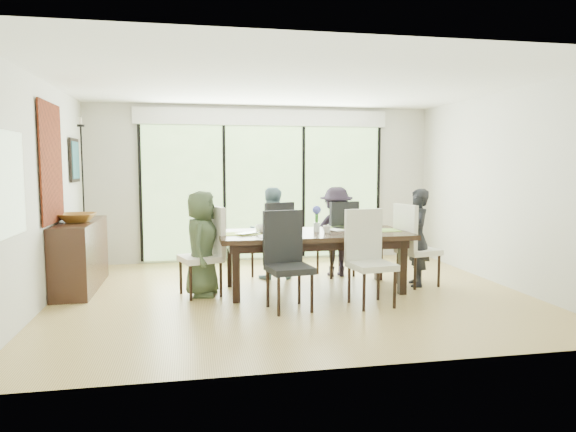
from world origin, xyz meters
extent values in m
cube|color=olive|center=(0.00, 0.00, -0.01)|extent=(6.00, 5.00, 0.01)
cube|color=white|center=(0.00, 0.00, 2.71)|extent=(6.00, 5.00, 0.01)
cube|color=beige|center=(0.00, 2.51, 1.35)|extent=(6.00, 0.02, 2.70)
cube|color=white|center=(0.00, -2.51, 1.35)|extent=(6.00, 0.02, 2.70)
cube|color=silver|center=(-3.01, 0.00, 1.35)|extent=(0.02, 5.00, 2.70)
cube|color=beige|center=(3.01, 0.00, 1.35)|extent=(0.02, 5.00, 2.70)
cube|color=#598C3F|center=(0.00, 2.47, 1.20)|extent=(4.20, 0.02, 2.30)
cube|color=white|center=(0.00, 2.46, 2.50)|extent=(4.40, 0.06, 0.28)
cube|color=black|center=(-2.10, 2.46, 1.20)|extent=(0.05, 0.04, 2.30)
cube|color=black|center=(-0.70, 2.46, 1.20)|extent=(0.05, 0.04, 2.30)
cube|color=black|center=(0.70, 2.46, 1.20)|extent=(0.05, 0.04, 2.30)
cube|color=black|center=(2.10, 2.46, 1.20)|extent=(0.05, 0.04, 2.30)
cube|color=#8CAD7F|center=(-2.97, -1.20, 1.50)|extent=(0.02, 0.90, 1.00)
cube|color=brown|center=(0.00, 3.40, -0.05)|extent=(6.00, 1.80, 0.10)
cube|color=brown|center=(0.00, 4.20, 0.55)|extent=(6.00, 0.08, 0.06)
sphere|color=#14380F|center=(-1.80, 5.20, 1.44)|extent=(3.20, 3.20, 3.20)
sphere|color=#14380F|center=(0.40, 5.80, 1.80)|extent=(4.00, 4.00, 4.00)
sphere|color=#14380F|center=(2.20, 5.00, 1.26)|extent=(2.80, 2.80, 2.80)
sphere|color=#14380F|center=(-0.60, 6.50, 1.62)|extent=(3.60, 3.60, 3.60)
cube|color=black|center=(0.33, 0.15, 0.76)|extent=(2.52, 1.15, 0.06)
cube|color=black|center=(0.33, 0.15, 0.66)|extent=(2.31, 0.94, 0.10)
cube|color=black|center=(-0.75, -0.28, 0.36)|extent=(0.09, 0.09, 0.72)
cube|color=black|center=(1.41, -0.28, 0.36)|extent=(0.09, 0.09, 0.72)
cube|color=black|center=(-0.75, 0.58, 0.36)|extent=(0.09, 0.09, 0.72)
cube|color=black|center=(1.41, 0.58, 0.36)|extent=(0.09, 0.09, 0.72)
imported|color=#3B4A31|center=(-1.15, 0.15, 0.68)|extent=(0.53, 0.70, 1.35)
imported|color=black|center=(1.81, 0.15, 0.68)|extent=(0.53, 0.70, 1.35)
imported|color=#6B8B9B|center=(-0.12, 0.98, 0.68)|extent=(0.64, 0.40, 1.35)
imported|color=black|center=(0.88, 0.98, 0.68)|extent=(0.66, 0.44, 1.35)
cube|color=#A0B942|center=(-0.62, 0.15, 0.79)|extent=(0.46, 0.34, 0.01)
cube|color=olive|center=(1.28, 0.15, 0.79)|extent=(0.46, 0.34, 0.01)
cube|color=#7BAF3E|center=(-0.12, 0.55, 0.79)|extent=(0.46, 0.34, 0.01)
cube|color=#77A73B|center=(0.88, 0.55, 0.79)|extent=(0.46, 0.34, 0.01)
cube|color=white|center=(-0.22, -0.15, 0.79)|extent=(0.46, 0.34, 0.01)
cube|color=black|center=(-0.02, 0.50, 0.80)|extent=(0.27, 0.19, 0.01)
cube|color=black|center=(0.83, 0.50, 0.80)|extent=(0.25, 0.18, 0.01)
cube|color=white|center=(1.03, 0.10, 0.79)|extent=(0.31, 0.23, 0.00)
cube|color=white|center=(-0.22, -0.15, 0.81)|extent=(0.27, 0.27, 0.03)
cube|color=orange|center=(-0.22, -0.15, 0.82)|extent=(0.21, 0.21, 0.01)
cylinder|color=silver|center=(0.38, 0.20, 0.85)|extent=(0.08, 0.08, 0.13)
cylinder|color=#337226|center=(0.38, 0.20, 0.98)|extent=(0.04, 0.04, 0.17)
sphere|color=#5058CA|center=(0.38, 0.20, 1.08)|extent=(0.12, 0.12, 0.12)
imported|color=silver|center=(-0.52, 0.05, 0.80)|extent=(0.41, 0.39, 0.03)
imported|color=white|center=(-0.37, 0.30, 0.84)|extent=(0.18, 0.18, 0.10)
imported|color=white|center=(0.48, 0.05, 0.83)|extent=(0.14, 0.14, 0.10)
imported|color=white|center=(1.13, 0.25, 0.84)|extent=(0.14, 0.14, 0.10)
imported|color=white|center=(0.58, 0.20, 0.80)|extent=(0.27, 0.29, 0.02)
cube|color=black|center=(-2.76, 0.83, 0.46)|extent=(0.46, 1.64, 0.92)
imported|color=brown|center=(-2.76, 0.73, 0.98)|extent=(0.49, 0.49, 0.12)
cylinder|color=black|center=(-2.76, 1.18, 0.94)|extent=(0.10, 0.10, 0.04)
cylinder|color=black|center=(-2.76, 1.18, 1.59)|extent=(0.02, 0.02, 1.28)
cylinder|color=black|center=(-2.76, 1.18, 2.22)|extent=(0.10, 0.10, 0.03)
cylinder|color=silver|center=(-2.76, 1.18, 2.29)|extent=(0.04, 0.04, 0.10)
cube|color=maroon|center=(-2.97, 0.40, 1.70)|extent=(0.02, 1.00, 1.50)
cube|color=black|center=(-2.97, 1.70, 1.75)|extent=(0.03, 0.55, 0.65)
cube|color=#164049|center=(-2.95, 1.70, 1.75)|extent=(0.01, 0.45, 0.55)
camera|label=1|loc=(-1.27, -6.45, 1.67)|focal=32.00mm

